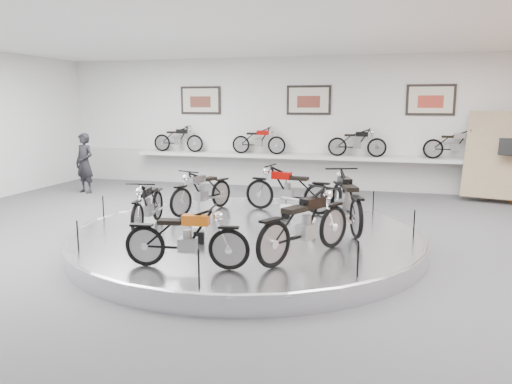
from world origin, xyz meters
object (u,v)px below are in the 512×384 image
(shelf, at_px, (306,157))
(bike_c, at_px, (202,190))
(display_platform, at_px, (247,238))
(visitor, at_px, (85,163))
(bike_f, at_px, (305,223))
(bike_d, at_px, (148,204))
(bike_b, at_px, (288,189))
(bike_e, at_px, (186,237))
(bike_a, at_px, (346,200))

(shelf, distance_m, bike_c, 5.34)
(display_platform, relative_size, visitor, 3.65)
(shelf, xyz_separation_m, bike_f, (1.31, -7.73, -0.18))
(bike_d, bearing_deg, bike_f, 62.27)
(bike_b, relative_size, bike_d, 1.10)
(bike_f, bearing_deg, shelf, 39.10)
(bike_e, bearing_deg, bike_a, 48.95)
(bike_c, bearing_deg, visitor, -100.11)
(bike_b, bearing_deg, display_platform, 86.86)
(bike_a, bearing_deg, visitor, 47.22)
(bike_b, bearing_deg, bike_a, 150.07)
(display_platform, relative_size, bike_e, 4.18)
(bike_f, bearing_deg, bike_a, 17.25)
(bike_f, relative_size, visitor, 1.01)
(shelf, xyz_separation_m, bike_a, (1.74, -5.76, -0.16))
(shelf, bearing_deg, bike_f, -80.35)
(bike_f, bearing_deg, bike_b, 45.74)
(display_platform, height_order, bike_e, bike_e)
(visitor, bearing_deg, bike_f, -20.68)
(bike_b, bearing_deg, bike_f, 116.40)
(visitor, bearing_deg, bike_b, -4.42)
(bike_d, relative_size, bike_f, 0.87)
(display_platform, distance_m, bike_f, 1.99)
(bike_c, distance_m, visitor, 5.61)
(bike_b, xyz_separation_m, bike_f, (0.90, -3.08, 0.02))
(shelf, distance_m, bike_f, 7.84)
(shelf, relative_size, bike_a, 5.98)
(bike_c, height_order, bike_e, bike_c)
(bike_c, bearing_deg, bike_d, 4.86)
(bike_d, bearing_deg, bike_b, 122.99)
(display_platform, height_order, bike_f, bike_f)
(shelf, xyz_separation_m, bike_e, (-0.21, -8.68, -0.25))
(bike_a, xyz_separation_m, bike_e, (-1.95, -2.92, -0.09))
(visitor, bearing_deg, shelf, 35.58)
(bike_d, xyz_separation_m, bike_e, (1.61, -1.95, -0.01))
(display_platform, xyz_separation_m, bike_b, (0.41, 1.76, 0.65))
(shelf, height_order, bike_f, bike_f)
(bike_e, bearing_deg, bike_d, 122.16)
(display_platform, distance_m, bike_d, 1.94)
(bike_b, bearing_deg, bike_c, 26.06)
(bike_c, height_order, bike_f, bike_f)
(bike_c, distance_m, bike_d, 1.64)
(bike_d, bearing_deg, shelf, 154.81)
(bike_b, distance_m, bike_f, 3.21)
(bike_b, height_order, bike_e, bike_b)
(display_platform, height_order, visitor, visitor)
(bike_d, distance_m, bike_f, 3.29)
(display_platform, xyz_separation_m, visitor, (-6.18, 4.13, 0.73))
(shelf, distance_m, bike_e, 8.69)
(bike_a, height_order, bike_b, bike_a)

